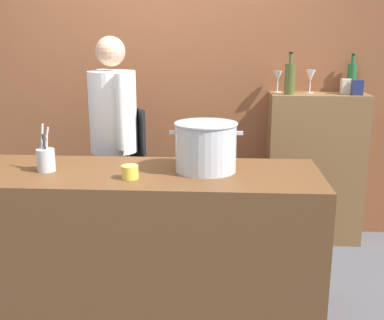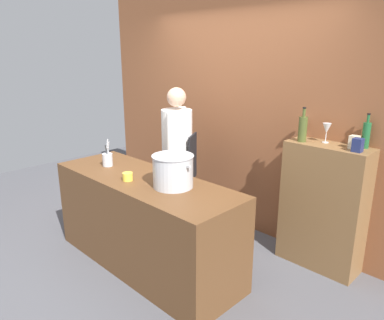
# 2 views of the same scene
# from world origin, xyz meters

# --- Properties ---
(ground_plane) EXTENTS (8.00, 8.00, 0.00)m
(ground_plane) POSITION_xyz_m (0.00, 0.00, 0.00)
(ground_plane) COLOR #4C4C51
(brick_back_panel) EXTENTS (4.40, 0.10, 3.00)m
(brick_back_panel) POSITION_xyz_m (0.00, 1.40, 1.50)
(brick_back_panel) COLOR brown
(brick_back_panel) RESTS_ON ground_plane
(prep_counter) EXTENTS (2.03, 0.70, 0.90)m
(prep_counter) POSITION_xyz_m (0.00, 0.00, 0.45)
(prep_counter) COLOR brown
(prep_counter) RESTS_ON ground_plane
(bar_cabinet) EXTENTS (0.76, 0.32, 1.22)m
(bar_cabinet) POSITION_xyz_m (1.21, 1.19, 0.61)
(bar_cabinet) COLOR brown
(bar_cabinet) RESTS_ON ground_plane
(chef) EXTENTS (0.41, 0.47, 1.66)m
(chef) POSITION_xyz_m (-0.34, 0.75, 0.96)
(chef) COLOR black
(chef) RESTS_ON ground_plane
(stockpot_large) EXTENTS (0.42, 0.36, 0.28)m
(stockpot_large) POSITION_xyz_m (0.35, 0.05, 1.04)
(stockpot_large) COLOR #B7BABF
(stockpot_large) RESTS_ON prep_counter
(utensil_crock) EXTENTS (0.10, 0.10, 0.28)m
(utensil_crock) POSITION_xyz_m (-0.56, -0.02, 0.97)
(utensil_crock) COLOR #B7BABF
(utensil_crock) RESTS_ON prep_counter
(butter_jar) EXTENTS (0.09, 0.09, 0.07)m
(butter_jar) POSITION_xyz_m (-0.05, -0.14, 0.94)
(butter_jar) COLOR yellow
(butter_jar) RESTS_ON prep_counter
(wine_bottle_olive) EXTENTS (0.08, 0.08, 0.32)m
(wine_bottle_olive) POSITION_xyz_m (0.96, 1.13, 1.34)
(wine_bottle_olive) COLOR #475123
(wine_bottle_olive) RESTS_ON bar_cabinet
(wine_bottle_green) EXTENTS (0.07, 0.07, 0.30)m
(wine_bottle_green) POSITION_xyz_m (1.47, 1.29, 1.34)
(wine_bottle_green) COLOR #1E592D
(wine_bottle_green) RESTS_ON bar_cabinet
(wine_glass_wide) EXTENTS (0.08, 0.08, 0.18)m
(wine_glass_wide) POSITION_xyz_m (1.14, 1.24, 1.35)
(wine_glass_wide) COLOR silver
(wine_glass_wide) RESTS_ON bar_cabinet
(wine_glass_short) EXTENTS (0.07, 0.07, 0.17)m
(wine_glass_short) POSITION_xyz_m (0.89, 1.27, 1.34)
(wine_glass_short) COLOR silver
(wine_glass_short) RESTS_ON bar_cabinet
(spice_tin_navy) EXTENTS (0.08, 0.08, 0.12)m
(spice_tin_navy) POSITION_xyz_m (1.48, 1.12, 1.28)
(spice_tin_navy) COLOR navy
(spice_tin_navy) RESTS_ON bar_cabinet
(spice_tin_cream) EXTENTS (0.08, 0.08, 0.11)m
(spice_tin_cream) POSITION_xyz_m (1.41, 1.21, 1.28)
(spice_tin_cream) COLOR beige
(spice_tin_cream) RESTS_ON bar_cabinet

